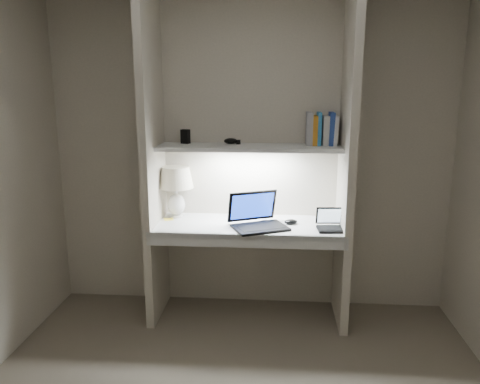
# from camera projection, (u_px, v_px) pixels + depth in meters

# --- Properties ---
(back_wall) EXTENTS (3.20, 0.01, 2.50)m
(back_wall) POSITION_uv_depth(u_px,v_px,m) (250.00, 157.00, 3.78)
(back_wall) COLOR beige
(back_wall) RESTS_ON floor
(alcove_panel_left) EXTENTS (0.06, 0.55, 2.50)m
(alcove_panel_left) POSITION_uv_depth(u_px,v_px,m) (153.00, 161.00, 3.57)
(alcove_panel_left) COLOR beige
(alcove_panel_left) RESTS_ON floor
(alcove_panel_right) EXTENTS (0.06, 0.55, 2.50)m
(alcove_panel_right) POSITION_uv_depth(u_px,v_px,m) (347.00, 164.00, 3.46)
(alcove_panel_right) COLOR beige
(alcove_panel_right) RESTS_ON floor
(desk) EXTENTS (1.40, 0.55, 0.04)m
(desk) POSITION_uv_depth(u_px,v_px,m) (248.00, 226.00, 3.62)
(desk) COLOR white
(desk) RESTS_ON alcove_panel_left
(desk_apron) EXTENTS (1.46, 0.03, 0.10)m
(desk_apron) POSITION_uv_depth(u_px,v_px,m) (246.00, 241.00, 3.38)
(desk_apron) COLOR silver
(desk_apron) RESTS_ON desk
(shelf) EXTENTS (1.40, 0.36, 0.03)m
(shelf) POSITION_uv_depth(u_px,v_px,m) (249.00, 148.00, 3.58)
(shelf) COLOR silver
(shelf) RESTS_ON back_wall
(strip_light) EXTENTS (0.60, 0.04, 0.02)m
(strip_light) POSITION_uv_depth(u_px,v_px,m) (249.00, 150.00, 3.59)
(strip_light) COLOR white
(strip_light) RESTS_ON shelf
(table_lamp) EXTENTS (0.28, 0.28, 0.41)m
(table_lamp) POSITION_uv_depth(u_px,v_px,m) (176.00, 183.00, 3.74)
(table_lamp) COLOR white
(table_lamp) RESTS_ON desk
(laptop_main) EXTENTS (0.49, 0.46, 0.26)m
(laptop_main) POSITION_uv_depth(u_px,v_px,m) (257.00, 219.00, 3.53)
(laptop_main) COLOR black
(laptop_main) RESTS_ON desk
(laptop_netbook) EXTENTS (0.25, 0.22, 0.15)m
(laptop_netbook) POSITION_uv_depth(u_px,v_px,m) (333.00, 224.00, 3.48)
(laptop_netbook) COLOR black
(laptop_netbook) RESTS_ON desk
(speaker) EXTENTS (0.12, 0.09, 0.15)m
(speaker) POSITION_uv_depth(u_px,v_px,m) (242.00, 209.00, 3.77)
(speaker) COLOR silver
(speaker) RESTS_ON desk
(mouse) EXTENTS (0.12, 0.09, 0.04)m
(mouse) POSITION_uv_depth(u_px,v_px,m) (291.00, 222.00, 3.60)
(mouse) COLOR black
(mouse) RESTS_ON desk
(cable_coil) EXTENTS (0.11, 0.11, 0.01)m
(cable_coil) POSITION_uv_depth(u_px,v_px,m) (266.00, 222.00, 3.65)
(cable_coil) COLOR black
(cable_coil) RESTS_ON desk
(sticky_note) EXTENTS (0.10, 0.10, 0.00)m
(sticky_note) POSITION_uv_depth(u_px,v_px,m) (169.00, 219.00, 3.73)
(sticky_note) COLOR yellow
(sticky_note) RESTS_ON desk
(book_row) EXTENTS (0.24, 0.17, 0.25)m
(book_row) POSITION_uv_depth(u_px,v_px,m) (321.00, 130.00, 3.59)
(book_row) COLOR white
(book_row) RESTS_ON shelf
(shelf_box) EXTENTS (0.08, 0.07, 0.11)m
(shelf_box) POSITION_uv_depth(u_px,v_px,m) (185.00, 136.00, 3.70)
(shelf_box) COLOR black
(shelf_box) RESTS_ON shelf
(shelf_gadget) EXTENTS (0.11, 0.08, 0.05)m
(shelf_gadget) POSITION_uv_depth(u_px,v_px,m) (231.00, 141.00, 3.66)
(shelf_gadget) COLOR black
(shelf_gadget) RESTS_ON shelf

